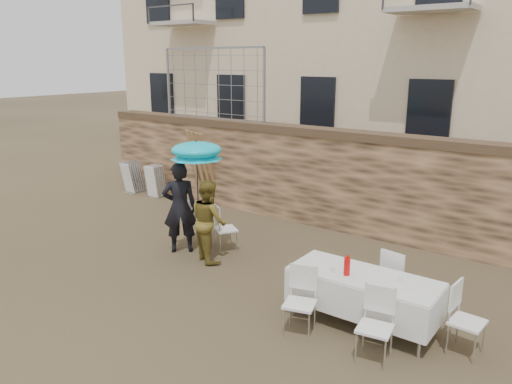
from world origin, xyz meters
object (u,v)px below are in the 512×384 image
Objects in this scene: table_chair_side at (468,320)px; chair_stack_right at (159,180)px; table_chair_back at (397,278)px; soda_bottle at (347,266)px; table_chair_front_right at (375,327)px; couple_chair_left at (199,221)px; couple_chair_right at (226,228)px; man_suit at (180,207)px; umbrella at (197,153)px; chair_stack_left at (138,175)px; woman_dress at (209,221)px; banquet_table at (364,278)px; table_chair_front_left at (300,302)px.

table_chair_side reaches higher than chair_stack_right.
chair_stack_right is (-7.80, 2.44, -0.02)m from table_chair_back.
soda_bottle reaches higher than table_chair_front_right.
couple_chair_left is 1.00× the size of couple_chair_right.
couple_chair_left is at bearing 6.34° from table_chair_back.
couple_chair_left and table_chair_side have the same top height.
table_chair_side is (0.90, 0.85, 0.00)m from table_chair_front_right.
man_suit is 0.86× the size of umbrella.
table_chair_back is 1.04× the size of chair_stack_left.
couple_chair_right is 3.49m from soda_bottle.
soda_bottle is 1.11m from table_chair_back.
man_suit is at bearing -37.88° from chair_stack_right.
woman_dress is at bearing -32.61° from chair_stack_right.
umbrella is at bearing -28.59° from chair_stack_left.
table_chair_side is at bearing 34.52° from table_chair_front_right.
table_chair_back is 1.00× the size of table_chair_side.
banquet_table is 2.28× the size of chair_stack_right.
couple_chair_right is at bearing -58.09° from woman_dress.
banquet_table is 2.19× the size of table_chair_back.
table_chair_side is (2.00, 0.85, 0.00)m from table_chair_front_left.
couple_chair_left is at bearing 162.53° from soda_bottle.
chair_stack_right is (-7.00, 3.99, -0.02)m from table_chair_front_left.
man_suit is 0.76m from woman_dress.
chair_stack_left is at bearing 157.81° from soda_bottle.
woman_dress is 5.79m from chair_stack_left.
man_suit is at bearing 170.07° from soda_bottle.
couple_chair_left reaches higher than chair_stack_left.
umbrella is 2.22× the size of table_chair_front_left.
table_chair_front_left is 1.04× the size of chair_stack_left.
table_chair_front_right reaches higher than chair_stack_right.
banquet_table is 0.94m from table_chair_front_right.
woman_dress is 0.73× the size of umbrella.
man_suit is 4.00m from soda_bottle.
couple_chair_left is 1.04× the size of chair_stack_left.
table_chair_side is at bearing 4.09° from banquet_table.
table_chair_side is at bearing 8.88° from soda_bottle.
soda_bottle is at bearing 126.82° from man_suit.
umbrella is 2.22× the size of table_chair_back.
table_chair_front_left is (3.54, -1.84, 0.00)m from couple_chair_left.
man_suit reaches higher than couple_chair_right.
table_chair_front_left and table_chair_back have the same top height.
umbrella reaches higher than banquet_table.
chair_stack_right is at bearing 5.39° from couple_chair_right.
umbrella is 4.23m from table_chair_back.
table_chair_back reaches higher than chair_stack_left.
table_chair_front_left is (2.84, -1.84, 0.00)m from couple_chair_right.
table_chair_front_right is 1.00× the size of table_chair_back.
couple_chair_left is 4.35m from table_chair_back.
woman_dress is 4.82m from table_chair_side.
couple_chair_left is 3.99m from table_chair_front_left.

